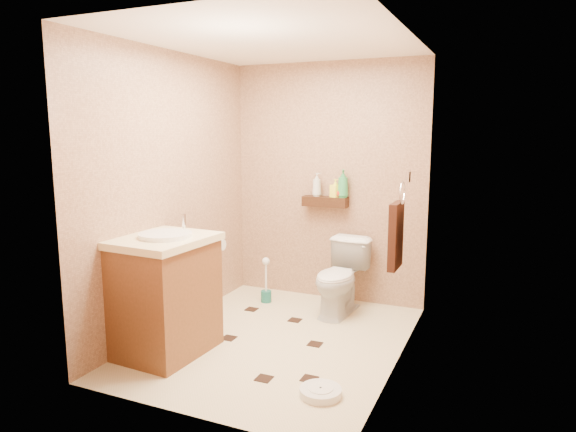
% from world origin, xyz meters
% --- Properties ---
extents(ground, '(2.50, 2.50, 0.00)m').
position_xyz_m(ground, '(0.00, 0.00, 0.00)').
color(ground, beige).
rests_on(ground, ground).
extents(wall_back, '(2.00, 0.04, 2.40)m').
position_xyz_m(wall_back, '(0.00, 1.25, 1.20)').
color(wall_back, tan).
rests_on(wall_back, ground).
extents(wall_front, '(2.00, 0.04, 2.40)m').
position_xyz_m(wall_front, '(0.00, -1.25, 1.20)').
color(wall_front, tan).
rests_on(wall_front, ground).
extents(wall_left, '(0.04, 2.50, 2.40)m').
position_xyz_m(wall_left, '(-1.00, 0.00, 1.20)').
color(wall_left, tan).
rests_on(wall_left, ground).
extents(wall_right, '(0.04, 2.50, 2.40)m').
position_xyz_m(wall_right, '(1.00, 0.00, 1.20)').
color(wall_right, tan).
rests_on(wall_right, ground).
extents(ceiling, '(2.00, 2.50, 0.02)m').
position_xyz_m(ceiling, '(0.00, 0.00, 2.40)').
color(ceiling, white).
rests_on(ceiling, wall_back).
extents(wall_shelf, '(0.46, 0.14, 0.10)m').
position_xyz_m(wall_shelf, '(0.00, 1.17, 1.02)').
color(wall_shelf, '#3B2110').
rests_on(wall_shelf, wall_back).
extents(floor_accents, '(1.15, 1.33, 0.01)m').
position_xyz_m(floor_accents, '(0.01, -0.03, 0.00)').
color(floor_accents, black).
rests_on(floor_accents, ground).
extents(toilet, '(0.45, 0.72, 0.70)m').
position_xyz_m(toilet, '(0.28, 0.83, 0.35)').
color(toilet, white).
rests_on(toilet, ground).
extents(vanity, '(0.67, 0.79, 1.07)m').
position_xyz_m(vanity, '(-0.70, -0.54, 0.48)').
color(vanity, brown).
rests_on(vanity, ground).
extents(bathroom_scale, '(0.32, 0.32, 0.06)m').
position_xyz_m(bathroom_scale, '(0.65, -0.70, 0.03)').
color(bathroom_scale, white).
rests_on(bathroom_scale, ground).
extents(toilet_brush, '(0.11, 0.11, 0.47)m').
position_xyz_m(toilet_brush, '(-0.51, 0.84, 0.16)').
color(toilet_brush, '#19645B').
rests_on(toilet_brush, ground).
extents(towel_ring, '(0.12, 0.30, 0.76)m').
position_xyz_m(towel_ring, '(0.91, 0.25, 0.95)').
color(towel_ring, silver).
rests_on(towel_ring, wall_right).
extents(toilet_paper, '(0.12, 0.11, 0.12)m').
position_xyz_m(toilet_paper, '(-0.94, 0.65, 0.60)').
color(toilet_paper, white).
rests_on(toilet_paper, wall_left).
extents(bottle_a, '(0.12, 0.12, 0.24)m').
position_xyz_m(bottle_a, '(-0.09, 1.17, 1.19)').
color(bottle_a, beige).
rests_on(bottle_a, wall_shelf).
extents(bottle_b, '(0.11, 0.11, 0.18)m').
position_xyz_m(bottle_b, '(0.10, 1.17, 1.16)').
color(bottle_b, '#FFF935').
rests_on(bottle_b, wall_shelf).
extents(bottle_c, '(0.13, 0.13, 0.13)m').
position_xyz_m(bottle_c, '(0.17, 1.17, 1.13)').
color(bottle_c, red).
rests_on(bottle_c, wall_shelf).
extents(bottle_d, '(0.14, 0.14, 0.28)m').
position_xyz_m(bottle_d, '(0.18, 1.17, 1.21)').
color(bottle_d, '#2E8C4D').
rests_on(bottle_d, wall_shelf).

